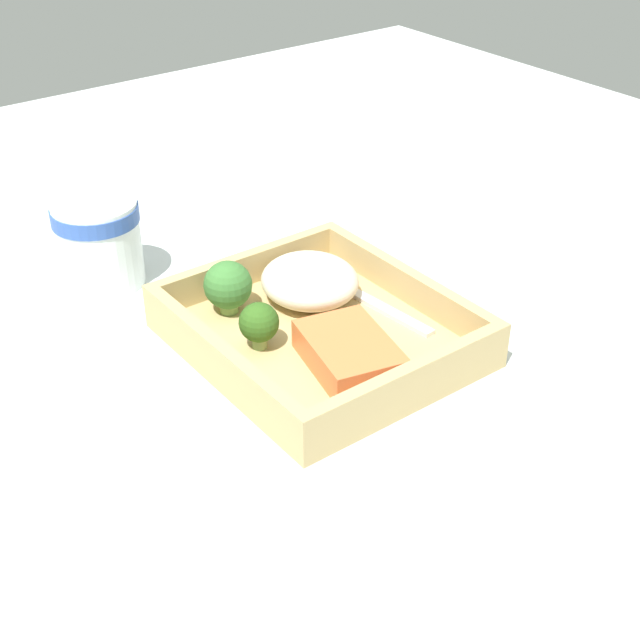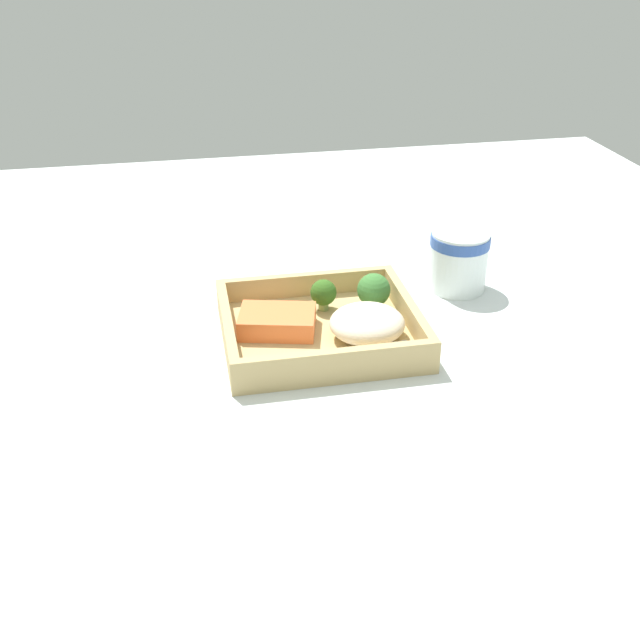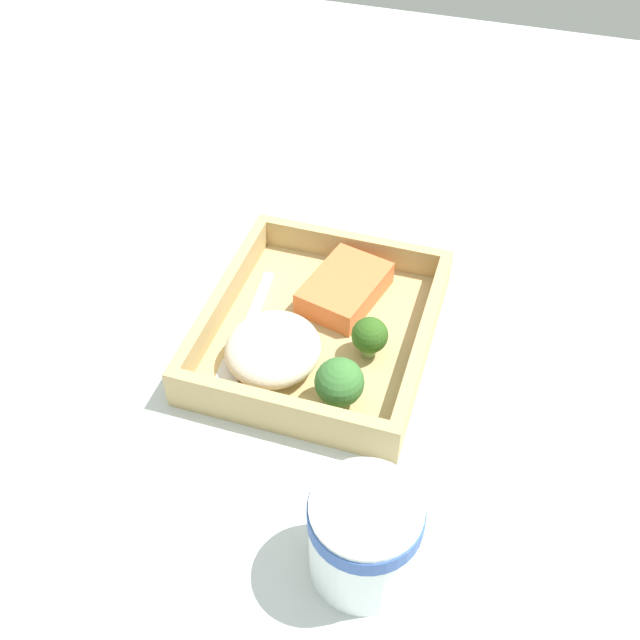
{
  "view_description": "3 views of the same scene",
  "coord_description": "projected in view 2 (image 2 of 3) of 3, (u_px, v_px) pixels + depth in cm",
  "views": [
    {
      "loc": [
        -52.53,
        39.8,
        44.48
      ],
      "look_at": [
        0.0,
        0.0,
        2.7
      ],
      "focal_mm": 50.0,
      "sensor_mm": 36.0,
      "label": 1
    },
    {
      "loc": [
        -15.78,
        -80.91,
        49.03
      ],
      "look_at": [
        0.0,
        0.0,
        2.7
      ],
      "focal_mm": 42.0,
      "sensor_mm": 36.0,
      "label": 2
    },
    {
      "loc": [
        49.17,
        15.43,
        54.45
      ],
      "look_at": [
        0.0,
        0.0,
        2.7
      ],
      "focal_mm": 42.0,
      "sensor_mm": 36.0,
      "label": 3
    }
  ],
  "objects": [
    {
      "name": "ground_plane",
      "position": [
        320.0,
        345.0,
        0.96
      ],
      "size": [
        160.0,
        160.0,
        2.0
      ],
      "primitive_type": "cube",
      "color": "silver"
    },
    {
      "name": "takeout_tray",
      "position": [
        320.0,
        334.0,
        0.96
      ],
      "size": [
        24.55,
        21.63,
        1.2
      ],
      "primitive_type": "cube",
      "color": "tan",
      "rests_on": "ground_plane"
    },
    {
      "name": "tray_rim",
      "position": [
        320.0,
        320.0,
        0.95
      ],
      "size": [
        24.55,
        21.63,
        3.13
      ],
      "color": "tan",
      "rests_on": "takeout_tray"
    },
    {
      "name": "salmon_fillet",
      "position": [
        277.0,
        321.0,
        0.95
      ],
      "size": [
        10.76,
        8.55,
        2.63
      ],
      "primitive_type": "cube",
      "rotation": [
        0.0,
        0.0,
        -0.24
      ],
      "color": "orange",
      "rests_on": "takeout_tray"
    },
    {
      "name": "mashed_potatoes",
      "position": [
        367.0,
        323.0,
        0.93
      ],
      "size": [
        9.45,
        8.97,
        4.04
      ],
      "primitive_type": "ellipsoid",
      "color": "beige",
      "rests_on": "takeout_tray"
    },
    {
      "name": "broccoli_floret_1",
      "position": [
        374.0,
        291.0,
        0.99
      ],
      "size": [
        4.45,
        4.45,
        5.05
      ],
      "color": "#79A256",
      "rests_on": "takeout_tray"
    },
    {
      "name": "broccoli_floret_2",
      "position": [
        323.0,
        293.0,
        0.99
      ],
      "size": [
        3.49,
        3.49,
        4.3
      ],
      "color": "#769756",
      "rests_on": "takeout_tray"
    },
    {
      "name": "fork",
      "position": [
        357.0,
        354.0,
        0.9
      ],
      "size": [
        15.88,
        3.09,
        0.44
      ],
      "color": "silver",
      "rests_on": "takeout_tray"
    },
    {
      "name": "paper_cup",
      "position": [
        459.0,
        257.0,
        1.06
      ],
      "size": [
        8.4,
        8.4,
        8.68
      ],
      "color": "white",
      "rests_on": "ground_plane"
    }
  ]
}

